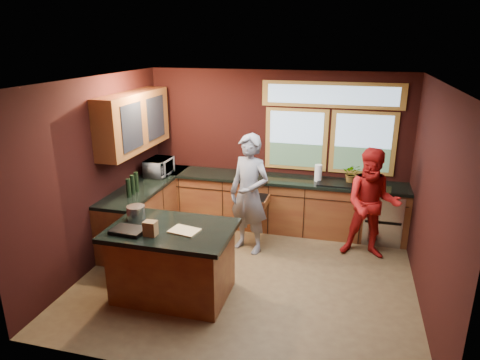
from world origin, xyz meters
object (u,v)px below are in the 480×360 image
at_px(person_grey, 249,194).
at_px(cutting_board, 184,231).
at_px(person_red, 372,204).
at_px(island, 173,261).
at_px(stock_pot, 136,213).

distance_m(person_grey, cutting_board, 1.59).
bearing_deg(person_red, island, -144.27).
relative_size(island, cutting_board, 4.43).
bearing_deg(person_red, stock_pot, -151.69).
bearing_deg(cutting_board, person_grey, 73.46).
distance_m(person_grey, person_red, 1.83).
height_order(island, person_grey, person_grey).
bearing_deg(person_grey, cutting_board, -84.51).
distance_m(person_grey, stock_pot, 1.79).
height_order(person_red, stock_pot, person_red).
distance_m(person_red, stock_pot, 3.41).
xyz_separation_m(island, person_grey, (0.65, 1.47, 0.45)).
relative_size(person_red, stock_pot, 7.08).
xyz_separation_m(island, stock_pot, (-0.55, 0.15, 0.56)).
relative_size(person_grey, person_red, 1.10).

